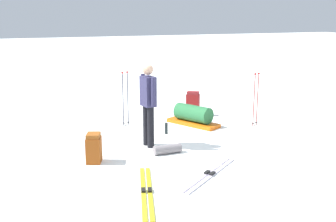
# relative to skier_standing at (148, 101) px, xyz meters

# --- Properties ---
(ground_plane) EXTENTS (80.00, 80.00, 0.00)m
(ground_plane) POSITION_rel_skier_standing_xyz_m (-0.44, -0.03, -0.95)
(ground_plane) COLOR white
(skier_standing) EXTENTS (0.26, 0.57, 1.70)m
(skier_standing) POSITION_rel_skier_standing_xyz_m (0.00, 0.00, 0.00)
(skier_standing) COLOR black
(skier_standing) RESTS_ON ground_plane
(ski_pair_near) EXTENTS (1.53, 1.22, 0.05)m
(ski_pair_near) POSITION_rel_skier_standing_xyz_m (-0.46, 1.85, -0.94)
(ski_pair_near) COLOR silver
(ski_pair_near) RESTS_ON ground_plane
(ski_pair_far) EXTENTS (0.72, 1.89, 0.05)m
(ski_pair_far) POSITION_rel_skier_standing_xyz_m (0.76, 2.12, -0.94)
(ski_pair_far) COLOR gold
(ski_pair_far) RESTS_ON ground_plane
(backpack_large_dark) EXTENTS (0.35, 0.39, 0.55)m
(backpack_large_dark) POSITION_rel_skier_standing_xyz_m (1.24, 0.53, -0.69)
(backpack_large_dark) COLOR #954514
(backpack_large_dark) RESTS_ON ground_plane
(backpack_bright) EXTENTS (0.40, 0.37, 0.65)m
(backpack_bright) POSITION_rel_skier_standing_xyz_m (-1.96, -2.08, -0.64)
(backpack_bright) COLOR maroon
(backpack_bright) RESTS_ON ground_plane
(ski_poles_planted_near) EXTENTS (0.20, 0.11, 1.32)m
(ski_poles_planted_near) POSITION_rel_skier_standing_xyz_m (-0.01, -1.76, -0.22)
(ski_poles_planted_near) COLOR black
(ski_poles_planted_near) RESTS_ON ground_plane
(ski_poles_planted_far) EXTENTS (0.19, 0.11, 1.29)m
(ski_poles_planted_far) POSITION_rel_skier_standing_xyz_m (-2.94, -0.58, -0.24)
(ski_poles_planted_far) COLOR maroon
(ski_poles_planted_far) RESTS_ON ground_plane
(gear_sled) EXTENTS (1.01, 1.40, 0.49)m
(gear_sled) POSITION_rel_skier_standing_xyz_m (-1.56, -1.18, -0.73)
(gear_sled) COLOR orange
(gear_sled) RESTS_ON ground_plane
(sleeping_mat_rolled) EXTENTS (0.55, 0.18, 0.18)m
(sleeping_mat_rolled) POSITION_rel_skier_standing_xyz_m (-0.19, 0.58, -0.86)
(sleeping_mat_rolled) COLOR slate
(sleeping_mat_rolled) RESTS_ON ground_plane
(thermos_bottle) EXTENTS (0.07, 0.07, 0.26)m
(thermos_bottle) POSITION_rel_skier_standing_xyz_m (-0.66, -0.69, -0.82)
(thermos_bottle) COLOR black
(thermos_bottle) RESTS_ON ground_plane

